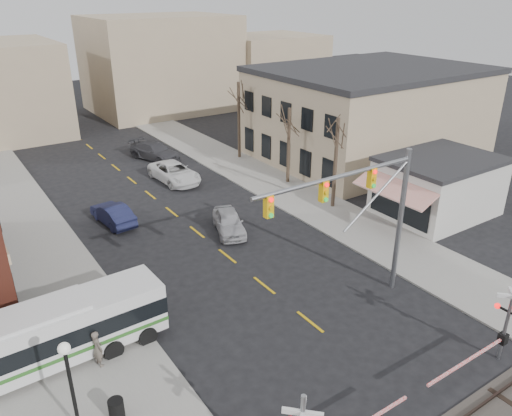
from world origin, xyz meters
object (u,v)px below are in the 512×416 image
(car_b, at_px, (113,214))
(car_c, at_px, (174,173))
(rr_crossing_east, at_px, (501,326))
(pedestrian_far, at_px, (43,323))
(transit_bus, at_px, (38,338))
(car_a, at_px, (229,222))
(traffic_signal_mast, at_px, (367,203))
(trash_bin, at_px, (116,409))
(pedestrian_near, at_px, (97,348))
(car_d, at_px, (155,151))
(street_lamp, at_px, (68,369))

(car_b, height_order, car_c, car_c)
(rr_crossing_east, distance_m, pedestrian_far, 20.51)
(transit_bus, height_order, car_a, transit_bus)
(traffic_signal_mast, bearing_deg, pedestrian_far, 157.52)
(car_c, bearing_deg, rr_crossing_east, -89.30)
(transit_bus, xyz_separation_m, trash_bin, (1.65, -4.60, -1.05))
(trash_bin, distance_m, pedestrian_near, 3.38)
(traffic_signal_mast, relative_size, pedestrian_far, 5.28)
(car_d, bearing_deg, transit_bus, -143.46)
(trash_bin, relative_size, pedestrian_far, 0.49)
(trash_bin, height_order, pedestrian_far, pedestrian_far)
(trash_bin, bearing_deg, traffic_signal_mast, 2.38)
(traffic_signal_mast, relative_size, rr_crossing_east, 1.70)
(traffic_signal_mast, relative_size, car_a, 2.17)
(pedestrian_near, bearing_deg, car_b, -34.24)
(transit_bus, bearing_deg, car_a, 26.78)
(rr_crossing_east, distance_m, trash_bin, 16.26)
(rr_crossing_east, distance_m, car_b, 25.04)
(car_c, xyz_separation_m, car_d, (1.04, 6.56, 0.00))
(trash_bin, bearing_deg, car_c, 59.60)
(car_b, bearing_deg, car_a, 131.07)
(car_a, xyz_separation_m, pedestrian_near, (-11.55, -8.14, 0.26))
(car_a, bearing_deg, trash_bin, -116.29)
(car_a, bearing_deg, pedestrian_near, -124.94)
(trash_bin, bearing_deg, rr_crossing_east, -22.34)
(transit_bus, xyz_separation_m, car_a, (13.60, 6.86, -0.86))
(transit_bus, distance_m, car_b, 14.66)
(traffic_signal_mast, bearing_deg, rr_crossing_east, -75.69)
(transit_bus, relative_size, pedestrian_near, 6.24)
(traffic_signal_mast, bearing_deg, car_b, 113.99)
(car_a, bearing_deg, rr_crossing_east, -60.32)
(transit_bus, height_order, rr_crossing_east, rr_crossing_east)
(rr_crossing_east, bearing_deg, transit_bus, 147.11)
(car_c, height_order, pedestrian_near, pedestrian_near)
(transit_bus, bearing_deg, car_d, 56.97)
(transit_bus, relative_size, car_c, 1.93)
(transit_bus, height_order, street_lamp, street_lamp)
(car_b, bearing_deg, trash_bin, 65.25)
(traffic_signal_mast, xyz_separation_m, car_c, (-0.17, 21.79, -4.92))
(rr_crossing_east, xyz_separation_m, trash_bin, (-14.99, 6.16, -1.41))
(pedestrian_far, bearing_deg, car_c, 8.05)
(rr_crossing_east, xyz_separation_m, street_lamp, (-16.35, 6.41, 1.06))
(street_lamp, bearing_deg, transit_bus, 93.73)
(car_c, distance_m, pedestrian_near, 22.87)
(car_d, bearing_deg, trash_bin, -136.51)
(transit_bus, relative_size, trash_bin, 12.56)
(transit_bus, xyz_separation_m, car_b, (7.54, 12.54, -0.87))
(car_d, distance_m, pedestrian_near, 29.04)
(trash_bin, bearing_deg, street_lamp, 169.58)
(car_b, height_order, car_d, car_d)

